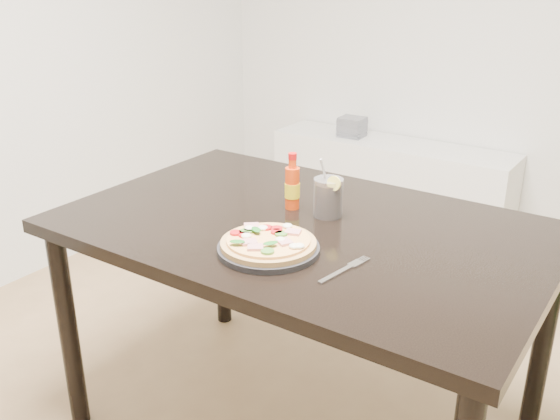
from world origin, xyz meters
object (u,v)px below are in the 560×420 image
Objects in this scene: cola_cup at (328,198)px; pizza at (268,242)px; media_console at (389,184)px; dining_table at (303,248)px; hot_sauce_bottle at (292,187)px; fork at (346,269)px; plate at (268,249)px.

pizza is at bearing -90.75° from cola_cup.
dining_table is at bearing -73.82° from media_console.
cola_cup reaches higher than hot_sauce_bottle.
pizza reaches higher than fork.
hot_sauce_bottle is 1.84m from media_console.
cola_cup reaches higher than plate.
hot_sauce_bottle is 0.44m from fork.
pizza is (-0.00, 0.00, 0.02)m from plate.
pizza is 0.18× the size of media_console.
cola_cup reaches higher than media_console.
media_console is at bearing 106.18° from dining_table.
media_console is at bearing 120.86° from fork.
plate is at bearing -90.48° from cola_cup.
media_console is (-0.54, 1.99, -0.53)m from pizza.
cola_cup is at bearing 89.25° from pizza.
dining_table is at bearing 97.46° from plate.
fork is at bearing -38.10° from dining_table.
media_console is (-0.76, 1.97, -0.50)m from fork.
cola_cup is (0.03, 0.09, 0.14)m from dining_table.
pizza is at bearing 146.76° from plate.
pizza is 2.13m from media_console.
pizza is at bearing -82.89° from dining_table.
dining_table is at bearing -41.62° from hot_sauce_bottle.
hot_sauce_bottle reaches higher than plate.
cola_cup is 1.86m from media_console.
hot_sauce_bottle is 0.12m from cola_cup.
dining_table is 5.55× the size of pizza.
cola_cup is 0.13× the size of media_console.
pizza is 1.43× the size of hot_sauce_bottle.
cola_cup is at bearing 137.04° from fork.
fork is at bearing -39.08° from hot_sauce_bottle.
dining_table is 7.94× the size of hot_sauce_bottle.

